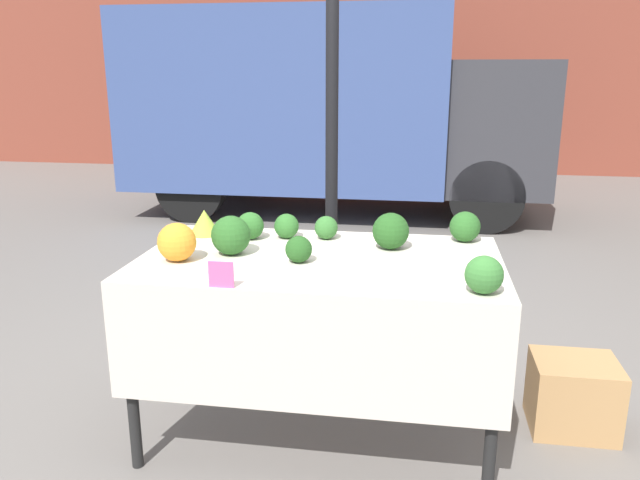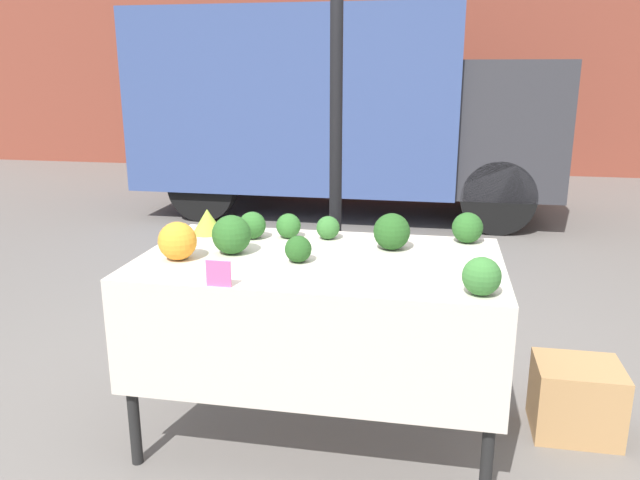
# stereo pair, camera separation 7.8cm
# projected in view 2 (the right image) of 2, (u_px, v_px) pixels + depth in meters

# --- Properties ---
(ground_plane) EXTENTS (40.00, 40.00, 0.00)m
(ground_plane) POSITION_uv_depth(u_px,v_px,m) (320.00, 429.00, 3.04)
(ground_plane) COLOR slate
(building_facade) EXTENTS (16.00, 0.60, 5.51)m
(building_facade) POSITION_uv_depth(u_px,v_px,m) (415.00, 3.00, 10.27)
(building_facade) COLOR brown
(building_facade) RESTS_ON ground_plane
(tent_pole) EXTENTS (0.07, 0.07, 2.68)m
(tent_pole) POSITION_uv_depth(u_px,v_px,m) (336.00, 136.00, 3.44)
(tent_pole) COLOR black
(tent_pole) RESTS_ON ground_plane
(parked_truck) EXTENTS (4.78, 2.11, 2.35)m
(parked_truck) POSITION_uv_depth(u_px,v_px,m) (337.00, 105.00, 7.48)
(parked_truck) COLOR #384C84
(parked_truck) RESTS_ON ground_plane
(market_table) EXTENTS (1.62, 0.95, 0.88)m
(market_table) POSITION_uv_depth(u_px,v_px,m) (317.00, 285.00, 2.77)
(market_table) COLOR beige
(market_table) RESTS_ON ground_plane
(orange_cauliflower) EXTENTS (0.17, 0.17, 0.17)m
(orange_cauliflower) POSITION_uv_depth(u_px,v_px,m) (177.00, 241.00, 2.75)
(orange_cauliflower) COLOR orange
(orange_cauliflower) RESTS_ON market_table
(romanesco_head) EXTENTS (0.16, 0.16, 0.13)m
(romanesco_head) POSITION_uv_depth(u_px,v_px,m) (207.00, 221.00, 3.19)
(romanesco_head) COLOR #93B238
(romanesco_head) RESTS_ON market_table
(broccoli_head_0) EXTENTS (0.17, 0.17, 0.17)m
(broccoli_head_0) POSITION_uv_depth(u_px,v_px,m) (392.00, 232.00, 2.91)
(broccoli_head_0) COLOR #23511E
(broccoli_head_0) RESTS_ON market_table
(broccoli_head_1) EXTENTS (0.15, 0.15, 0.15)m
(broccoli_head_1) POSITION_uv_depth(u_px,v_px,m) (482.00, 276.00, 2.32)
(broccoli_head_1) COLOR #387533
(broccoli_head_1) RESTS_ON market_table
(broccoli_head_2) EXTENTS (0.12, 0.12, 0.12)m
(broccoli_head_2) POSITION_uv_depth(u_px,v_px,m) (298.00, 249.00, 2.72)
(broccoli_head_2) COLOR #23511E
(broccoli_head_2) RESTS_ON market_table
(broccoli_head_3) EXTENTS (0.12, 0.12, 0.12)m
(broccoli_head_3) POSITION_uv_depth(u_px,v_px,m) (328.00, 228.00, 3.09)
(broccoli_head_3) COLOR #336B2D
(broccoli_head_3) RESTS_ON market_table
(broccoli_head_4) EXTENTS (0.12, 0.12, 0.12)m
(broccoli_head_4) POSITION_uv_depth(u_px,v_px,m) (288.00, 226.00, 3.12)
(broccoli_head_4) COLOR #2D6628
(broccoli_head_4) RESTS_ON market_table
(broccoli_head_5) EXTENTS (0.18, 0.18, 0.18)m
(broccoli_head_5) POSITION_uv_depth(u_px,v_px,m) (232.00, 235.00, 2.84)
(broccoli_head_5) COLOR #285B23
(broccoli_head_5) RESTS_ON market_table
(broccoli_head_6) EXTENTS (0.14, 0.14, 0.14)m
(broccoli_head_6) POSITION_uv_depth(u_px,v_px,m) (252.00, 225.00, 3.10)
(broccoli_head_6) COLOR #2D6628
(broccoli_head_6) RESTS_ON market_table
(broccoli_head_7) EXTENTS (0.15, 0.15, 0.15)m
(broccoli_head_7) POSITION_uv_depth(u_px,v_px,m) (467.00, 228.00, 3.02)
(broccoli_head_7) COLOR #285B23
(broccoli_head_7) RESTS_ON market_table
(price_sign) EXTENTS (0.10, 0.01, 0.11)m
(price_sign) POSITION_uv_depth(u_px,v_px,m) (219.00, 274.00, 2.41)
(price_sign) COLOR #F45B9E
(price_sign) RESTS_ON market_table
(produce_crate) EXTENTS (0.39, 0.34, 0.35)m
(produce_crate) POSITION_uv_depth(u_px,v_px,m) (576.00, 399.00, 2.98)
(produce_crate) COLOR tan
(produce_crate) RESTS_ON ground_plane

